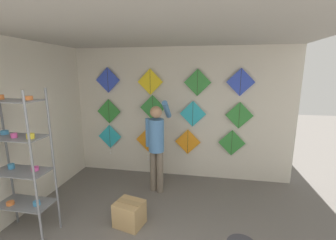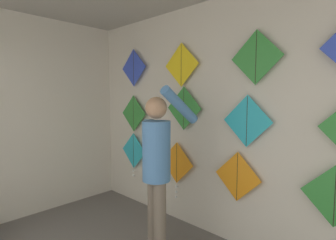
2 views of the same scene
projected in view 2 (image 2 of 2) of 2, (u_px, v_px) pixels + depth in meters
back_panel at (214, 120)px, 3.14m from camera, size 5.07×0.06×2.80m
shopkeeper at (157, 162)px, 2.70m from camera, size 0.44×0.57×1.79m
kite_0 at (134, 152)px, 4.11m from camera, size 0.55×0.04×0.69m
kite_1 at (177, 166)px, 3.49m from camera, size 0.55×0.04×0.76m
kite_2 at (237, 177)px, 2.87m from camera, size 0.55×0.01×0.55m
kite_3 at (335, 196)px, 2.24m from camera, size 0.55×0.01×0.55m
kite_4 at (134, 114)px, 4.04m from camera, size 0.55×0.01×0.55m
kite_5 at (184, 108)px, 3.34m from camera, size 0.55×0.01×0.55m
kite_6 at (247, 121)px, 2.75m from camera, size 0.55×0.01×0.55m
kite_8 at (134, 68)px, 3.97m from camera, size 0.55×0.01×0.55m
kite_9 at (181, 65)px, 3.32m from camera, size 0.55×0.01×0.55m
kite_10 at (256, 57)px, 2.64m from camera, size 0.55×0.01×0.55m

